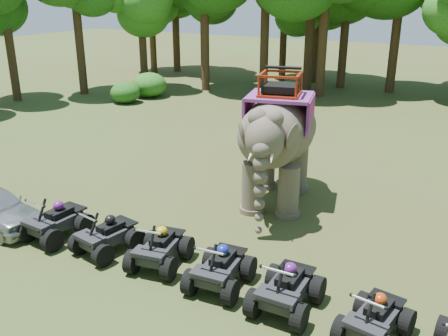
{
  "coord_description": "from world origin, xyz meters",
  "views": [
    {
      "loc": [
        6.51,
        -10.51,
        6.81
      ],
      "look_at": [
        0.0,
        1.2,
        1.9
      ],
      "focal_mm": 40.0,
      "sensor_mm": 36.0,
      "label": 1
    }
  ],
  "objects_px": {
    "atv_4": "(287,283)",
    "atv_5": "(376,313)",
    "elephant": "(278,138)",
    "atv_2": "(160,243)",
    "atv_1": "(106,230)",
    "atv_3": "(220,263)",
    "atv_0": "(55,216)"
  },
  "relations": [
    {
      "from": "atv_4",
      "to": "atv_5",
      "type": "distance_m",
      "value": 1.96
    },
    {
      "from": "elephant",
      "to": "atv_2",
      "type": "xyz_separation_m",
      "value": [
        -0.94,
        -5.26,
        -1.55
      ]
    },
    {
      "from": "atv_1",
      "to": "atv_2",
      "type": "xyz_separation_m",
      "value": [
        1.67,
        0.12,
        0.0
      ]
    },
    {
      "from": "atv_4",
      "to": "elephant",
      "type": "bearing_deg",
      "value": 115.13
    },
    {
      "from": "atv_3",
      "to": "atv_5",
      "type": "height_order",
      "value": "atv_3"
    },
    {
      "from": "elephant",
      "to": "atv_1",
      "type": "height_order",
      "value": "elephant"
    },
    {
      "from": "atv_4",
      "to": "atv_2",
      "type": "bearing_deg",
      "value": 176.97
    },
    {
      "from": "atv_0",
      "to": "atv_2",
      "type": "relative_size",
      "value": 1.05
    },
    {
      "from": "atv_1",
      "to": "atv_0",
      "type": "bearing_deg",
      "value": -167.21
    },
    {
      "from": "atv_4",
      "to": "atv_5",
      "type": "xyz_separation_m",
      "value": [
        1.95,
        -0.05,
        -0.06
      ]
    },
    {
      "from": "elephant",
      "to": "atv_2",
      "type": "relative_size",
      "value": 3.04
    },
    {
      "from": "atv_1",
      "to": "atv_5",
      "type": "xyz_separation_m",
      "value": [
        7.17,
        -0.08,
        -0.03
      ]
    },
    {
      "from": "elephant",
      "to": "atv_0",
      "type": "relative_size",
      "value": 2.9
    },
    {
      "from": "atv_2",
      "to": "atv_1",
      "type": "bearing_deg",
      "value": 174.09
    },
    {
      "from": "atv_1",
      "to": "elephant",
      "type": "bearing_deg",
      "value": 73.9
    },
    {
      "from": "atv_1",
      "to": "atv_5",
      "type": "height_order",
      "value": "atv_1"
    },
    {
      "from": "atv_1",
      "to": "atv_4",
      "type": "distance_m",
      "value": 5.22
    },
    {
      "from": "atv_2",
      "to": "atv_4",
      "type": "xyz_separation_m",
      "value": [
        3.55,
        -0.15,
        0.03
      ]
    },
    {
      "from": "atv_0",
      "to": "atv_2",
      "type": "bearing_deg",
      "value": 7.39
    },
    {
      "from": "elephant",
      "to": "atv_3",
      "type": "distance_m",
      "value": 5.64
    },
    {
      "from": "atv_2",
      "to": "atv_5",
      "type": "relative_size",
      "value": 1.05
    },
    {
      "from": "atv_1",
      "to": "atv_4",
      "type": "height_order",
      "value": "atv_4"
    },
    {
      "from": "elephant",
      "to": "atv_4",
      "type": "bearing_deg",
      "value": -77.84
    },
    {
      "from": "atv_0",
      "to": "atv_2",
      "type": "xyz_separation_m",
      "value": [
        3.48,
        0.21,
        -0.03
      ]
    },
    {
      "from": "atv_0",
      "to": "atv_3",
      "type": "distance_m",
      "value": 5.32
    },
    {
      "from": "atv_5",
      "to": "atv_3",
      "type": "bearing_deg",
      "value": -172.38
    },
    {
      "from": "atv_0",
      "to": "atv_5",
      "type": "bearing_deg",
      "value": 4.0
    },
    {
      "from": "elephant",
      "to": "atv_5",
      "type": "height_order",
      "value": "elephant"
    },
    {
      "from": "atv_0",
      "to": "atv_5",
      "type": "height_order",
      "value": "atv_0"
    },
    {
      "from": "atv_0",
      "to": "atv_2",
      "type": "height_order",
      "value": "atv_0"
    },
    {
      "from": "elephant",
      "to": "atv_2",
      "type": "distance_m",
      "value": 5.57
    },
    {
      "from": "atv_3",
      "to": "atv_4",
      "type": "height_order",
      "value": "atv_4"
    }
  ]
}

